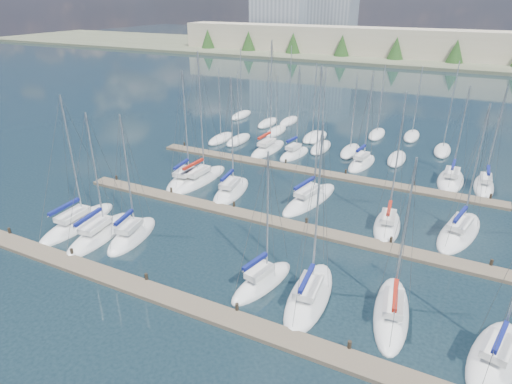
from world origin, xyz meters
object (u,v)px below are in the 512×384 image
at_px(sailboat_a, 78,223).
at_px(sailboat_j, 231,191).
at_px(sailboat_i, 201,179).
at_px(sailboat_n, 268,149).
at_px(sailboat_d, 262,282).
at_px(sailboat_o, 294,154).
at_px(sailboat_q, 451,180).
at_px(sailboat_g, 495,357).
at_px(sailboat_m, 459,232).
at_px(sailboat_r, 484,186).
at_px(sailboat_e, 309,296).
at_px(sailboat_k, 310,199).
at_px(sailboat_p, 362,163).
at_px(sailboat_c, 132,235).
at_px(sailboat_f, 391,313).
at_px(sailboat_h, 187,180).
at_px(sailboat_b, 100,234).
at_px(sailboat_l, 387,226).

height_order(sailboat_a, sailboat_j, sailboat_j).
bearing_deg(sailboat_i, sailboat_j, -12.57).
relative_size(sailboat_n, sailboat_d, 1.37).
distance_m(sailboat_o, sailboat_q, 20.21).
distance_m(sailboat_g, sailboat_n, 40.87).
bearing_deg(sailboat_i, sailboat_m, 3.07).
height_order(sailboat_g, sailboat_a, sailboat_a).
relative_size(sailboat_r, sailboat_e, 0.89).
xyz_separation_m(sailboat_o, sailboat_r, (23.80, -0.47, -0.00)).
xyz_separation_m(sailboat_q, sailboat_r, (3.59, -0.26, 0.02)).
xyz_separation_m(sailboat_q, sailboat_k, (-13.37, -12.45, 0.01)).
bearing_deg(sailboat_n, sailboat_p, 4.83).
bearing_deg(sailboat_c, sailboat_r, 32.15).
relative_size(sailboat_j, sailboat_f, 1.10).
height_order(sailboat_j, sailboat_e, sailboat_e).
xyz_separation_m(sailboat_k, sailboat_n, (-11.01, 12.93, 0.01)).
xyz_separation_m(sailboat_h, sailboat_a, (-3.31, -13.66, 0.00)).
relative_size(sailboat_b, sailboat_e, 0.88).
bearing_deg(sailboat_b, sailboat_o, 67.31).
xyz_separation_m(sailboat_o, sailboat_k, (6.84, -12.66, -0.01)).
relative_size(sailboat_q, sailboat_c, 0.98).
bearing_deg(sailboat_k, sailboat_l, -3.39).
distance_m(sailboat_b, sailboat_f, 26.33).
xyz_separation_m(sailboat_l, sailboat_j, (-17.36, 0.26, 0.00)).
distance_m(sailboat_g, sailboat_r, 28.25).
distance_m(sailboat_n, sailboat_j, 15.10).
bearing_deg(sailboat_e, sailboat_a, 174.57).
distance_m(sailboat_h, sailboat_g, 36.02).
distance_m(sailboat_k, sailboat_m, 14.98).
bearing_deg(sailboat_a, sailboat_f, -2.23).
bearing_deg(sailboat_l, sailboat_i, 170.32).
bearing_deg(sailboat_r, sailboat_e, -113.21).
distance_m(sailboat_q, sailboat_d, 30.39).
bearing_deg(sailboat_i, sailboat_d, -41.40).
xyz_separation_m(sailboat_c, sailboat_j, (3.43, 12.57, -0.00)).
bearing_deg(sailboat_k, sailboat_g, -30.85).
height_order(sailboat_o, sailboat_k, sailboat_k).
relative_size(sailboat_l, sailboat_d, 1.00).
relative_size(sailboat_r, sailboat_d, 1.07).
distance_m(sailboat_j, sailboat_e, 19.68).
relative_size(sailboat_c, sailboat_e, 0.88).
xyz_separation_m(sailboat_a, sailboat_d, (20.15, -0.51, 0.01)).
height_order(sailboat_o, sailboat_c, sailboat_o).
distance_m(sailboat_i, sailboat_d, 21.52).
bearing_deg(sailboat_r, sailboat_a, -143.25).
xyz_separation_m(sailboat_e, sailboat_f, (5.79, 0.83, 0.00)).
relative_size(sailboat_j, sailboat_i, 0.87).
bearing_deg(sailboat_n, sailboat_r, 1.70).
xyz_separation_m(sailboat_r, sailboat_a, (-35.39, -27.29, -0.02)).
bearing_deg(sailboat_h, sailboat_e, -40.84).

